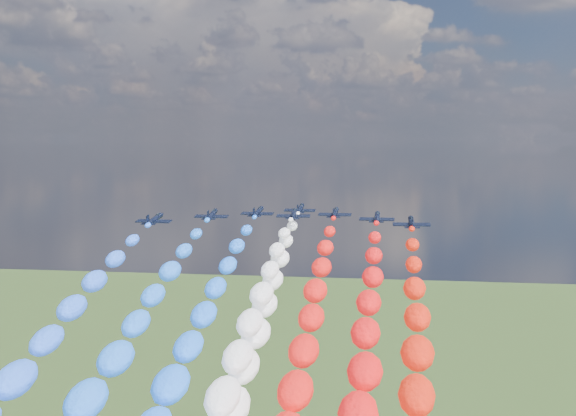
# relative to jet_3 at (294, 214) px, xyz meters

# --- Properties ---
(jet_0) EXTENTS (8.65, 11.40, 4.12)m
(jet_0) POSITION_rel_jet_3_xyz_m (-29.07, -15.54, 0.00)
(jet_0) COLOR black
(jet_1) EXTENTS (8.12, 11.03, 4.12)m
(jet_1) POSITION_rel_jet_3_xyz_m (-18.95, -3.71, 0.00)
(jet_1) COLOR black
(trail_1) EXTENTS (6.92, 132.85, 46.59)m
(trail_1) POSITION_rel_jet_3_xyz_m (-18.95, -71.12, -20.60)
(trail_1) COLOR blue
(jet_2) EXTENTS (8.64, 11.40, 4.12)m
(jet_2) POSITION_rel_jet_3_xyz_m (-9.42, 4.29, 0.00)
(jet_2) COLOR black
(trail_2) EXTENTS (6.92, 132.85, 46.59)m
(trail_2) POSITION_rel_jet_3_xyz_m (-9.42, -63.12, -20.60)
(trail_2) COLOR blue
(jet_3) EXTENTS (8.64, 11.39, 4.12)m
(jet_3) POSITION_rel_jet_3_xyz_m (0.00, 0.00, 0.00)
(jet_3) COLOR black
(trail_3) EXTENTS (6.92, 132.85, 46.59)m
(trail_3) POSITION_rel_jet_3_xyz_m (0.00, -67.42, -20.60)
(trail_3) COLOR white
(jet_4) EXTENTS (8.27, 11.13, 4.12)m
(jet_4) POSITION_rel_jet_3_xyz_m (-0.27, 14.06, 0.00)
(jet_4) COLOR black
(trail_4) EXTENTS (6.92, 132.85, 46.59)m
(trail_4) POSITION_rel_jet_3_xyz_m (-0.27, -53.36, -20.60)
(trail_4) COLOR white
(jet_5) EXTENTS (8.23, 11.10, 4.12)m
(jet_5) POSITION_rel_jet_3_xyz_m (9.50, 4.65, 0.00)
(jet_5) COLOR black
(trail_5) EXTENTS (6.92, 132.85, 46.59)m
(trail_5) POSITION_rel_jet_3_xyz_m (9.50, -62.76, -20.60)
(trail_5) COLOR red
(jet_6) EXTENTS (8.09, 11.00, 4.12)m
(jet_6) POSITION_rel_jet_3_xyz_m (19.79, -4.32, 0.00)
(jet_6) COLOR black
(trail_6) EXTENTS (6.92, 132.85, 46.59)m
(trail_6) POSITION_rel_jet_3_xyz_m (19.79, -71.74, -20.60)
(trail_6) COLOR red
(jet_7) EXTENTS (8.26, 11.12, 4.12)m
(jet_7) POSITION_rel_jet_3_xyz_m (27.37, -13.84, 0.00)
(jet_7) COLOR black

